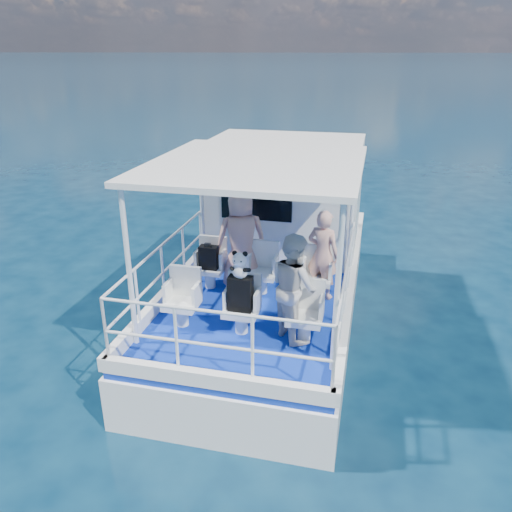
{
  "coord_description": "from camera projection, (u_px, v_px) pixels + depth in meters",
  "views": [
    {
      "loc": [
        1.64,
        -7.09,
        4.65
      ],
      "look_at": [
        0.05,
        -0.4,
        1.8
      ],
      "focal_mm": 35.0,
      "sensor_mm": 36.0,
      "label": 1
    }
  ],
  "objects": [
    {
      "name": "seat_stbd_fwd",
      "position": [
        316.0,
        288.0,
        8.07
      ],
      "size": [
        0.48,
        0.46,
        0.38
      ],
      "primitive_type": "cube",
      "color": "white",
      "rests_on": "deck"
    },
    {
      "name": "ground",
      "position": [
        259.0,
        345.0,
        8.5
      ],
      "size": [
        2000.0,
        2000.0,
        0.0
      ],
      "primitive_type": "plane",
      "color": "#071F35",
      "rests_on": "ground"
    },
    {
      "name": "deck",
      "position": [
        271.0,
        276.0,
        9.08
      ],
      "size": [
        2.9,
        6.9,
        0.1
      ],
      "primitive_type": "cube",
      "color": "navy",
      "rests_on": "hull"
    },
    {
      "name": "backpack_center",
      "position": [
        240.0,
        294.0,
        6.9
      ],
      "size": [
        0.34,
        0.19,
        0.5
      ],
      "primitive_type": "cube",
      "color": "black",
      "rests_on": "seat_center_aft"
    },
    {
      "name": "passenger_stbd_fwd",
      "position": [
        323.0,
        255.0,
        7.94
      ],
      "size": [
        0.62,
        0.51,
        1.47
      ],
      "primitive_type": "imported",
      "rotation": [
        0.0,
        0.0,
        2.81
      ],
      "color": "#EAA797",
      "rests_on": "deck"
    },
    {
      "name": "seat_port_fwd",
      "position": [
        210.0,
        277.0,
        8.46
      ],
      "size": [
        0.48,
        0.46,
        0.38
      ],
      "primitive_type": "cube",
      "color": "white",
      "rests_on": "deck"
    },
    {
      "name": "hull",
      "position": [
        271.0,
        316.0,
        9.4
      ],
      "size": [
        3.0,
        7.0,
        1.6
      ],
      "primitive_type": "cube",
      "color": "white",
      "rests_on": "ground"
    },
    {
      "name": "panda",
      "position": [
        240.0,
        265.0,
        6.72
      ],
      "size": [
        0.25,
        0.21,
        0.38
      ],
      "primitive_type": null,
      "color": "white",
      "rests_on": "backpack_center"
    },
    {
      "name": "passenger_stbd_aft",
      "position": [
        293.0,
        287.0,
        6.8
      ],
      "size": [
        0.92,
        0.94,
        1.53
      ],
      "primitive_type": "imported",
      "rotation": [
        0.0,
        0.0,
        2.28
      ],
      "color": "silver",
      "rests_on": "deck"
    },
    {
      "name": "railings",
      "position": [
        250.0,
        285.0,
        7.45
      ],
      "size": [
        2.84,
        3.59,
        1.0
      ],
      "primitive_type": null,
      "color": "white",
      "rests_on": "deck"
    },
    {
      "name": "seat_port_aft",
      "position": [
        182.0,
        313.0,
        7.29
      ],
      "size": [
        0.48,
        0.46,
        0.38
      ],
      "primitive_type": "cube",
      "color": "white",
      "rests_on": "deck"
    },
    {
      "name": "canopy",
      "position": [
        256.0,
        164.0,
        7.12
      ],
      "size": [
        3.0,
        3.2,
        0.08
      ],
      "primitive_type": "cube",
      "color": "white",
      "rests_on": "cabin"
    },
    {
      "name": "passenger_port_fwd",
      "position": [
        241.0,
        239.0,
        8.23
      ],
      "size": [
        0.78,
        0.67,
        1.74
      ],
      "primitive_type": "imported",
      "rotation": [
        0.0,
        0.0,
        3.53
      ],
      "color": "tan",
      "rests_on": "deck"
    },
    {
      "name": "seat_center_aft",
      "position": [
        242.0,
        320.0,
        7.1
      ],
      "size": [
        0.48,
        0.46,
        0.38
      ],
      "primitive_type": "cube",
      "color": "white",
      "rests_on": "deck"
    },
    {
      "name": "seat_stbd_aft",
      "position": [
        304.0,
        328.0,
        6.91
      ],
      "size": [
        0.48,
        0.46,
        0.38
      ],
      "primitive_type": "cube",
      "color": "white",
      "rests_on": "deck"
    },
    {
      "name": "canopy_posts",
      "position": [
        255.0,
        240.0,
        7.51
      ],
      "size": [
        2.77,
        2.97,
        2.2
      ],
      "color": "white",
      "rests_on": "deck"
    },
    {
      "name": "cabin",
      "position": [
        285.0,
        196.0,
        9.81
      ],
      "size": [
        2.85,
        2.0,
        2.2
      ],
      "primitive_type": "cube",
      "color": "white",
      "rests_on": "deck"
    },
    {
      "name": "backpack_port",
      "position": [
        209.0,
        257.0,
        8.24
      ],
      "size": [
        0.3,
        0.17,
        0.4
      ],
      "primitive_type": "cube",
      "color": "black",
      "rests_on": "seat_port_fwd"
    },
    {
      "name": "compact_camera",
      "position": [
        208.0,
        245.0,
        8.13
      ],
      "size": [
        0.1,
        0.06,
        0.06
      ],
      "primitive_type": "cube",
      "color": "black",
      "rests_on": "backpack_port"
    },
    {
      "name": "seat_center_fwd",
      "position": [
        262.0,
        282.0,
        8.27
      ],
      "size": [
        0.48,
        0.46,
        0.38
      ],
      "primitive_type": "cube",
      "color": "white",
      "rests_on": "deck"
    }
  ]
}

